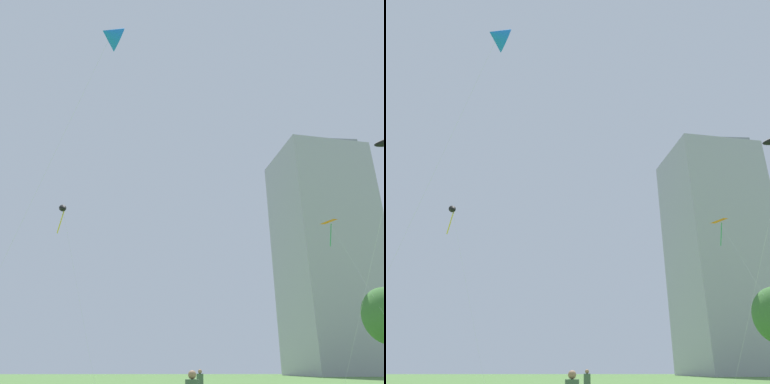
{
  "view_description": "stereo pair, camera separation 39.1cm",
  "coord_description": "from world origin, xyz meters",
  "views": [
    {
      "loc": [
        -2.44,
        -14.25,
        1.82
      ],
      "look_at": [
        -1.71,
        7.36,
        11.5
      ],
      "focal_mm": 36.97,
      "sensor_mm": 36.0,
      "label": 1
    },
    {
      "loc": [
        -2.04,
        -14.26,
        1.82
      ],
      "look_at": [
        -1.71,
        7.36,
        11.5
      ],
      "focal_mm": 36.97,
      "sensor_mm": 36.0,
      "label": 2
    }
  ],
  "objects": [
    {
      "name": "person_standing_0",
      "position": [
        -1.13,
        10.87,
        1.03
      ],
      "size": [
        0.4,
        0.4,
        1.78
      ],
      "rotation": [
        0.0,
        0.0,
        2.4
      ],
      "color": "#1E478C",
      "rests_on": "ground"
    },
    {
      "name": "kite_flying_0",
      "position": [
        -8.25,
        10.11,
        26.64
      ],
      "size": [
        11.62,
        7.48,
        27.82
      ],
      "color": "silver",
      "rests_on": "ground"
    },
    {
      "name": "kite_flying_1",
      "position": [
        16.06,
        31.24,
        18.18
      ],
      "size": [
        2.39,
        12.64,
        18.82
      ],
      "color": "silver",
      "rests_on": "ground"
    },
    {
      "name": "kite_flying_5",
      "position": [
        -14.62,
        24.34,
        17.02
      ],
      "size": [
        5.97,
        2.43,
        17.84
      ],
      "color": "silver",
      "rests_on": "ground"
    },
    {
      "name": "distant_highrise_0",
      "position": [
        42.47,
        101.21,
        33.52
      ],
      "size": [
        29.11,
        28.08,
        67.04
      ],
      "primitive_type": "cube",
      "rotation": [
        0.0,
        0.0,
        0.16
      ],
      "color": "#A8A8AD",
      "rests_on": "ground"
    },
    {
      "name": "distant_highrise_1",
      "position": [
        52.47,
        117.0,
        39.16
      ],
      "size": [
        19.09,
        20.74,
        78.32
      ],
      "primitive_type": "cube",
      "rotation": [
        0.0,
        0.0,
        0.03
      ],
      "color": "gray",
      "rests_on": "ground"
    }
  ]
}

